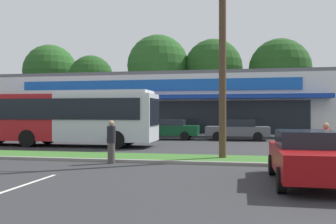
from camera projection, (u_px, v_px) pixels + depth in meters
name	position (u px, v px, depth m)	size (l,w,h in m)	color
grass_median	(119.00, 157.00, 16.18)	(56.00, 2.20, 0.12)	#386B28
curb_lip	(109.00, 160.00, 14.99)	(56.00, 0.24, 0.12)	gray
parking_stripe_2	(9.00, 190.00, 9.52)	(0.12, 4.80, 0.01)	silver
storefront_building	(167.00, 104.00, 38.15)	(30.82, 13.23, 5.61)	silver
tree_far_left	(50.00, 71.00, 52.66)	(7.48, 7.48, 11.55)	#473323
tree_left	(91.00, 78.00, 49.95)	(5.92, 5.92, 9.63)	#473323
tree_mid_left	(158.00, 66.00, 47.60)	(7.83, 7.83, 11.89)	#473323
tree_mid	(213.00, 68.00, 47.08)	(7.31, 7.31, 11.26)	#473323
tree_mid_right	(280.00, 69.00, 45.38)	(7.48, 7.48, 10.99)	#473323
utility_pole	(219.00, 29.00, 15.50)	(3.16, 2.37, 10.24)	#4C3826
city_bus	(53.00, 116.00, 22.31)	(12.56, 2.78, 3.25)	#AD191E
car_0	(309.00, 156.00, 10.42)	(1.97, 4.42, 1.47)	maroon
car_1	(168.00, 129.00, 27.67)	(4.59, 1.93, 1.47)	#0C3F1E
car_2	(238.00, 130.00, 26.85)	(4.49, 1.98, 1.47)	#515459
car_3	(13.00, 128.00, 29.77)	(4.33, 1.91, 1.44)	silver
pedestrian_by_pole	(326.00, 146.00, 13.06)	(0.33, 0.33, 1.63)	#1E2338
pedestrian_mid	(111.00, 142.00, 14.55)	(0.34, 0.34, 1.68)	#47423D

